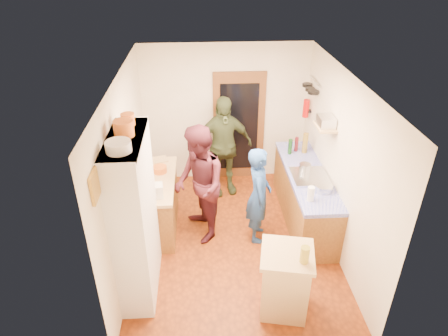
{
  "coord_description": "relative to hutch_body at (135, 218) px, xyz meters",
  "views": [
    {
      "loc": [
        -0.45,
        -4.83,
        4.09
      ],
      "look_at": [
        -0.14,
        0.15,
        1.23
      ],
      "focal_mm": 32.0,
      "sensor_mm": 36.0,
      "label": 1
    }
  ],
  "objects": [
    {
      "name": "hutch_top_shelf",
      "position": [
        0.0,
        0.0,
        1.08
      ],
      "size": [
        0.4,
        1.14,
        0.04
      ],
      "primitive_type": "cube",
      "color": "white",
      "rests_on": "hutch_body"
    },
    {
      "name": "mixing_bowl",
      "position": [
        2.6,
        0.77,
        -0.15
      ],
      "size": [
        0.34,
        0.34,
        0.11
      ],
      "primitive_type": "cylinder",
      "rotation": [
        0.0,
        0.0,
        -0.31
      ],
      "color": "silver",
      "rests_on": "right_counter_top"
    },
    {
      "name": "picture_frame",
      "position": [
        -0.18,
        -0.75,
        0.95
      ],
      "size": [
        0.03,
        0.25,
        0.3
      ],
      "primitive_type": "cube",
      "color": "gold",
      "rests_on": "wall_left"
    },
    {
      "name": "plate_stack",
      "position": [
        0.0,
        -0.33,
        1.16
      ],
      "size": [
        0.27,
        0.27,
        0.11
      ],
      "primitive_type": "cylinder",
      "color": "white",
      "rests_on": "hutch_top_shelf"
    },
    {
      "name": "right_counter_top",
      "position": [
        2.5,
        1.3,
        -0.23
      ],
      "size": [
        0.62,
        2.22,
        0.06
      ],
      "primitive_type": "cube",
      "color": "#1117B9",
      "rests_on": "right_counter_base"
    },
    {
      "name": "hob",
      "position": [
        2.5,
        1.14,
        -0.18
      ],
      "size": [
        0.55,
        0.58,
        0.04
      ],
      "primitive_type": "cube",
      "color": "silver",
      "rests_on": "right_counter_top"
    },
    {
      "name": "oil_jar",
      "position": [
        1.97,
        -0.69,
        -0.09
      ],
      "size": [
        0.12,
        0.12,
        0.21
      ],
      "primitive_type": "cylinder",
      "rotation": [
        0.0,
        0.0,
        -0.2
      ],
      "color": "#AD9E2D",
      "rests_on": "island_top"
    },
    {
      "name": "left_counter_base",
      "position": [
        0.1,
        1.25,
        -0.68
      ],
      "size": [
        0.6,
        1.4,
        0.85
      ],
      "primitive_type": "cube",
      "color": "#956325",
      "rests_on": "ground"
    },
    {
      "name": "left_counter_top",
      "position": [
        0.1,
        1.25,
        -0.23
      ],
      "size": [
        0.64,
        1.44,
        0.05
      ],
      "primitive_type": "cube",
      "color": "tan",
      "rests_on": "left_counter_base"
    },
    {
      "name": "person_back",
      "position": [
        1.23,
        2.24,
        -0.18
      ],
      "size": [
        1.16,
        0.67,
        1.85
      ],
      "primitive_type": "imported",
      "rotation": [
        0.0,
        0.0,
        0.22
      ],
      "color": "#343F23",
      "rests_on": "ground"
    },
    {
      "name": "door_frame",
      "position": [
        1.55,
        2.77,
        -0.05
      ],
      "size": [
        0.95,
        0.06,
        2.1
      ],
      "primitive_type": "cube",
      "color": "brown",
      "rests_on": "ground"
    },
    {
      "name": "pan_rail",
      "position": [
        2.76,
        2.33,
        0.95
      ],
      "size": [
        0.02,
        0.65,
        0.02
      ],
      "primitive_type": "cylinder",
      "rotation": [
        1.57,
        0.0,
        0.0
      ],
      "color": "silver",
      "rests_on": "wall_right"
    },
    {
      "name": "toaster",
      "position": [
        0.15,
        0.75,
        -0.1
      ],
      "size": [
        0.28,
        0.21,
        0.2
      ],
      "primitive_type": "cube",
      "rotation": [
        0.0,
        0.0,
        0.11
      ],
      "color": "white",
      "rests_on": "left_counter_top"
    },
    {
      "name": "kettle",
      "position": [
        0.05,
        1.04,
        -0.12
      ],
      "size": [
        0.15,
        0.15,
        0.16
      ],
      "primitive_type": "cylinder",
      "rotation": [
        0.0,
        0.0,
        0.03
      ],
      "color": "white",
      "rests_on": "left_counter_top"
    },
    {
      "name": "island_top",
      "position": [
        1.82,
        -0.53,
        -0.22
      ],
      "size": [
        0.73,
        0.73,
        0.05
      ],
      "primitive_type": "cube",
      "rotation": [
        0.0,
        0.0,
        -0.2
      ],
      "color": "tan",
      "rests_on": "island_base"
    },
    {
      "name": "wall_front",
      "position": [
        1.3,
        -1.21,
        0.2
      ],
      "size": [
        3.0,
        0.02,
        2.6
      ],
      "primitive_type": "cube",
      "color": "silver",
      "rests_on": "ground"
    },
    {
      "name": "right_counter_base",
      "position": [
        2.5,
        1.3,
        -0.68
      ],
      "size": [
        0.6,
        2.2,
        0.84
      ],
      "primitive_type": "cube",
      "color": "#956325",
      "rests_on": "ground"
    },
    {
      "name": "island_base",
      "position": [
        1.82,
        -0.53,
        -0.67
      ],
      "size": [
        0.65,
        0.65,
        0.86
      ],
      "primitive_type": "cube",
      "rotation": [
        0.0,
        0.0,
        -0.2
      ],
      "color": "tan",
      "rests_on": "ground"
    },
    {
      "name": "pan_hang_a",
      "position": [
        2.7,
        2.15,
        0.82
      ],
      "size": [
        0.18,
        0.18,
        0.05
      ],
      "primitive_type": "cylinder",
      "color": "black",
      "rests_on": "pan_rail"
    },
    {
      "name": "ext_bracket",
      "position": [
        2.77,
        2.5,
        0.35
      ],
      "size": [
        0.06,
        0.1,
        0.04
      ],
      "primitive_type": "cube",
      "color": "black",
      "rests_on": "wall_right"
    },
    {
      "name": "paper_towel",
      "position": [
        2.35,
        0.54,
        -0.09
      ],
      "size": [
        0.11,
        0.11,
        0.22
      ],
      "primitive_type": "cylinder",
      "rotation": [
        0.0,
        0.0,
        0.12
      ],
      "color": "white",
      "rests_on": "right_counter_top"
    },
    {
      "name": "pan_hang_c",
      "position": [
        2.7,
        2.55,
        0.81
      ],
      "size": [
        0.17,
        0.17,
        0.05
      ],
      "primitive_type": "cylinder",
      "color": "black",
      "rests_on": "pan_rail"
    },
    {
      "name": "wall_right",
      "position": [
        2.81,
        0.8,
        0.2
      ],
      "size": [
        0.02,
        4.0,
        2.6
      ],
      "primitive_type": "cube",
      "color": "silver",
      "rests_on": "ground"
    },
    {
      "name": "pot_on_hob",
      "position": [
        2.45,
        1.3,
        -0.1
      ],
      "size": [
        0.18,
        0.18,
        0.12
      ],
      "primitive_type": "cylinder",
      "color": "silver",
      "rests_on": "hob"
    },
    {
      "name": "bottle_b",
      "position": [
        2.48,
        2.05,
        -0.07
      ],
      "size": [
        0.08,
        0.08,
        0.26
      ],
      "primitive_type": "cylinder",
      "rotation": [
        0.0,
        0.0,
        0.21
      ],
      "color": "#591419",
      "rests_on": "right_counter_top"
    },
    {
      "name": "chopping_board",
      "position": [
        0.12,
        1.84,
        -0.19
      ],
      "size": [
        0.35,
        0.3,
        0.02
      ],
      "primitive_type": "cube",
      "rotation": [
        0.0,
        0.0,
        0.29
      ],
      "color": "tan",
      "rests_on": "left_counter_top"
    },
    {
      "name": "orange_pot_a",
      "position": [
        0.0,
        0.05,
        1.19
      ],
      "size": [
        0.22,
        0.22,
        0.18
      ],
      "primitive_type": "cylinder",
      "color": "orange",
      "rests_on": "hutch_top_shelf"
    },
    {
      "name": "ceiling",
      "position": [
        1.3,
        0.8,
        1.51
      ],
      "size": [
        3.0,
        4.0,
        0.02
      ],
      "primitive_type": "cube",
      "color": "silver",
      "rests_on": "ground"
    },
    {
      "name": "orange_bowl",
      "position": [
        0.18,
        1.46,
        -0.15
      ],
      "size": [
        0.28,
        0.28,
        0.1
      ],
      "primitive_type": "cylinder",
      "rotation": [
        0.0,
        0.0,
        -0.34
      ],
      "color": "orange",
      "rests_on": "left_counter_top"
    },
    {
      "name": "wall_shelf",
      "position": [
        2.67,
        1.25,
        0.6
      ],
      "size": [
        0.26,
        0.42,
        0.03
      ],
      "primitive_type": "cube",
      "color": "tan",
      "rests_on": "wall_right"
    },
    {
      "name": "hutch_body",
      "position": [
        0.0,
        0.0,
        0.0
      ],
      "size": [
        0.4,
        1.2,
        2.2
      ],
      "primitive_type": "cube",
      "color": "white",
      "rests_on": "ground"
    },
    {
      "name": "pan_hang_b",
      "position": [
        2.7,
        2.35,
        0.8
      ],
      "size": [
        0.16,
        0.16,
        0.05
      ],
      "primitive_type": "cylinder",
      "color": "black",
      "rests_on": "pan_rail"
    },
    {
      "name": "floor",
      "position": [
        1.3,
        0.8,
        -1.11
      ],
      "size": [
        3.0,
        4.0,
        0.02
      ],
      "primitive_type": "cube",
      "color": "#8A380D",
      "rests_on": "ground"
    },
    {
      "name": "person_hob",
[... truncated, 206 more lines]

